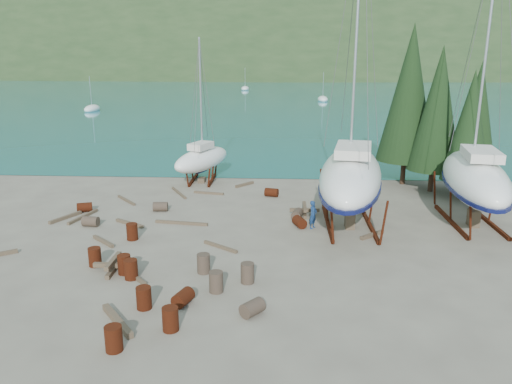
# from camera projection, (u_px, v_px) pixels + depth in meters

# --- Properties ---
(ground) EXTENTS (600.00, 600.00, 0.00)m
(ground) POSITION_uv_depth(u_px,v_px,m) (240.00, 253.00, 24.41)
(ground) COLOR #645B4E
(ground) RESTS_ON ground
(bay_water) EXTENTS (700.00, 700.00, 0.00)m
(bay_water) POSITION_uv_depth(u_px,v_px,m) (281.00, 68.00, 327.31)
(bay_water) COLOR #1A7583
(bay_water) RESTS_ON ground
(far_hill) EXTENTS (800.00, 360.00, 110.00)m
(far_hill) POSITION_uv_depth(u_px,v_px,m) (281.00, 67.00, 332.11)
(far_hill) COLOR #23371B
(far_hill) RESTS_ON ground
(far_house_left) EXTENTS (6.60, 5.60, 5.60)m
(far_house_left) POSITION_uv_depth(u_px,v_px,m) (136.00, 69.00, 209.43)
(far_house_left) COLOR beige
(far_house_left) RESTS_ON ground
(far_house_center) EXTENTS (6.60, 5.60, 5.60)m
(far_house_center) POSITION_uv_depth(u_px,v_px,m) (231.00, 69.00, 207.36)
(far_house_center) COLOR beige
(far_house_center) RESTS_ON ground
(far_house_right) EXTENTS (6.60, 5.60, 5.60)m
(far_house_right) POSITION_uv_depth(u_px,v_px,m) (352.00, 69.00, 204.76)
(far_house_right) COLOR beige
(far_house_right) RESTS_ON ground
(cypress_near_right) EXTENTS (3.60, 3.60, 10.00)m
(cypress_near_right) POSITION_uv_depth(u_px,v_px,m) (438.00, 109.00, 33.74)
(cypress_near_right) COLOR black
(cypress_near_right) RESTS_ON ground
(cypress_mid_right) EXTENTS (3.06, 3.06, 8.50)m
(cypress_mid_right) POSITION_uv_depth(u_px,v_px,m) (470.00, 126.00, 31.97)
(cypress_mid_right) COLOR black
(cypress_mid_right) RESTS_ON ground
(cypress_back_left) EXTENTS (4.14, 4.14, 11.50)m
(cypress_back_left) POSITION_uv_depth(u_px,v_px,m) (409.00, 93.00, 35.50)
(cypress_back_left) COLOR black
(cypress_back_left) RESTS_ON ground
(cypress_far_right) EXTENTS (3.24, 3.24, 9.00)m
(cypress_far_right) POSITION_uv_depth(u_px,v_px,m) (477.00, 116.00, 34.70)
(cypress_far_right) COLOR black
(cypress_far_right) RESTS_ON ground
(moored_boat_left) EXTENTS (2.00, 5.00, 6.05)m
(moored_boat_left) POSITION_uv_depth(u_px,v_px,m) (92.00, 109.00, 83.55)
(moored_boat_left) COLOR white
(moored_boat_left) RESTS_ON ground
(moored_boat_mid) EXTENTS (2.00, 5.00, 6.05)m
(moored_boat_mid) POSITION_uv_depth(u_px,v_px,m) (323.00, 99.00, 100.71)
(moored_boat_mid) COLOR white
(moored_boat_mid) RESTS_ON ground
(moored_boat_far) EXTENTS (2.00, 5.00, 6.05)m
(moored_boat_far) POSITION_uv_depth(u_px,v_px,m) (245.00, 89.00, 130.49)
(moored_boat_far) COLOR white
(moored_boat_far) RESTS_ON ground
(large_sailboat_near) EXTENTS (5.21, 11.81, 17.98)m
(large_sailboat_near) POSITION_uv_depth(u_px,v_px,m) (351.00, 175.00, 27.69)
(large_sailboat_near) COLOR white
(large_sailboat_near) RESTS_ON ground
(large_sailboat_far) EXTENTS (4.60, 10.83, 16.60)m
(large_sailboat_far) POSITION_uv_depth(u_px,v_px,m) (475.00, 177.00, 27.98)
(large_sailboat_far) COLOR white
(large_sailboat_far) RESTS_ON ground
(small_sailboat_shore) EXTENTS (4.51, 6.87, 10.54)m
(small_sailboat_shore) POSITION_uv_depth(u_px,v_px,m) (202.00, 159.00, 37.59)
(small_sailboat_shore) COLOR white
(small_sailboat_shore) RESTS_ON ground
(worker) EXTENTS (0.63, 0.69, 1.58)m
(worker) POSITION_uv_depth(u_px,v_px,m) (313.00, 215.00, 27.68)
(worker) COLOR navy
(worker) RESTS_ON ground
(drum_0) EXTENTS (0.58, 0.58, 0.88)m
(drum_0) POSITION_uv_depth(u_px,v_px,m) (95.00, 257.00, 22.84)
(drum_0) COLOR #55210E
(drum_0) RESTS_ON ground
(drum_1) EXTENTS (1.01, 1.05, 0.58)m
(drum_1) POSITION_uv_depth(u_px,v_px,m) (252.00, 308.00, 18.58)
(drum_1) COLOR #2D2823
(drum_1) RESTS_ON ground
(drum_2) EXTENTS (1.02, 0.84, 0.58)m
(drum_2) POSITION_uv_depth(u_px,v_px,m) (85.00, 207.00, 30.68)
(drum_2) COLOR #55210E
(drum_2) RESTS_ON ground
(drum_3) EXTENTS (0.58, 0.58, 0.88)m
(drum_3) POSITION_uv_depth(u_px,v_px,m) (114.00, 339.00, 16.32)
(drum_3) COLOR #55210E
(drum_3) RESTS_ON ground
(drum_4) EXTENTS (1.00, 0.79, 0.58)m
(drum_4) POSITION_uv_depth(u_px,v_px,m) (272.00, 192.00, 33.94)
(drum_4) COLOR #55210E
(drum_4) RESTS_ON ground
(drum_5) EXTENTS (0.58, 0.58, 0.88)m
(drum_5) POSITION_uv_depth(u_px,v_px,m) (247.00, 273.00, 21.18)
(drum_5) COLOR #2D2823
(drum_5) RESTS_ON ground
(drum_6) EXTENTS (0.86, 1.03, 0.58)m
(drum_6) POSITION_uv_depth(u_px,v_px,m) (300.00, 222.00, 28.01)
(drum_6) COLOR #55210E
(drum_6) RESTS_ON ground
(drum_7) EXTENTS (0.58, 0.58, 0.88)m
(drum_7) POSITION_uv_depth(u_px,v_px,m) (170.00, 319.00, 17.52)
(drum_7) COLOR #55210E
(drum_7) RESTS_ON ground
(drum_8) EXTENTS (0.58, 0.58, 0.88)m
(drum_8) POSITION_uv_depth(u_px,v_px,m) (132.00, 232.00, 26.06)
(drum_8) COLOR #55210E
(drum_8) RESTS_ON ground
(drum_9) EXTENTS (0.93, 0.67, 0.58)m
(drum_9) POSITION_uv_depth(u_px,v_px,m) (160.00, 207.00, 30.82)
(drum_9) COLOR #2D2823
(drum_9) RESTS_ON ground
(drum_10) EXTENTS (0.58, 0.58, 0.88)m
(drum_10) POSITION_uv_depth(u_px,v_px,m) (144.00, 298.00, 19.03)
(drum_10) COLOR #55210E
(drum_10) RESTS_ON ground
(drum_11) EXTENTS (0.78, 0.99, 0.58)m
(drum_11) POSITION_uv_depth(u_px,v_px,m) (297.00, 214.00, 29.35)
(drum_11) COLOR #2D2823
(drum_11) RESTS_ON ground
(drum_12) EXTENTS (0.85, 1.03, 0.58)m
(drum_12) POSITION_uv_depth(u_px,v_px,m) (183.00, 298.00, 19.36)
(drum_12) COLOR #55210E
(drum_12) RESTS_ON ground
(drum_13) EXTENTS (0.58, 0.58, 0.88)m
(drum_13) POSITION_uv_depth(u_px,v_px,m) (124.00, 264.00, 22.03)
(drum_13) COLOR #55210E
(drum_13) RESTS_ON ground
(drum_14) EXTENTS (0.58, 0.58, 0.88)m
(drum_14) POSITION_uv_depth(u_px,v_px,m) (131.00, 269.00, 21.53)
(drum_14) COLOR #55210E
(drum_14) RESTS_ON ground
(drum_15) EXTENTS (0.93, 0.66, 0.58)m
(drum_15) POSITION_uv_depth(u_px,v_px,m) (91.00, 221.00, 28.11)
(drum_15) COLOR #2D2823
(drum_15) RESTS_ON ground
(drum_16) EXTENTS (0.58, 0.58, 0.88)m
(drum_16) POSITION_uv_depth(u_px,v_px,m) (204.00, 264.00, 22.13)
(drum_16) COLOR #2D2823
(drum_16) RESTS_ON ground
(drum_17) EXTENTS (0.58, 0.58, 0.88)m
(drum_17) POSITION_uv_depth(u_px,v_px,m) (216.00, 282.00, 20.36)
(drum_17) COLOR #2D2823
(drum_17) RESTS_ON ground
(timber_0) EXTENTS (1.56, 2.66, 0.14)m
(timber_0) POSITION_uv_depth(u_px,v_px,m) (179.00, 193.00, 34.65)
(timber_0) COLOR brown
(timber_0) RESTS_ON ground
(timber_1) EXTENTS (1.44, 1.29, 0.19)m
(timber_1) POSITION_uv_depth(u_px,v_px,m) (372.00, 235.00, 26.58)
(timber_1) COLOR brown
(timber_1) RESTS_ON ground
(timber_2) EXTENTS (1.18, 2.15, 0.19)m
(timber_2) POSITION_uv_depth(u_px,v_px,m) (65.00, 217.00, 29.41)
(timber_2) COLOR brown
(timber_2) RESTS_ON ground
(timber_3) EXTENTS (2.29, 2.55, 0.15)m
(timber_3) POSITION_uv_depth(u_px,v_px,m) (128.00, 271.00, 22.19)
(timber_3) COLOR brown
(timber_3) RESTS_ON ground
(timber_4) EXTENTS (1.93, 1.27, 0.17)m
(timber_4) POSITION_uv_depth(u_px,v_px,m) (130.00, 223.00, 28.42)
(timber_4) COLOR brown
(timber_4) RESTS_ON ground
(timber_6) EXTENTS (1.30, 1.47, 0.19)m
(timber_6) POSITION_uv_depth(u_px,v_px,m) (245.00, 184.00, 36.75)
(timber_6) COLOR brown
(timber_6) RESTS_ON ground
(timber_9) EXTENTS (2.15, 0.58, 0.15)m
(timber_9) POSITION_uv_depth(u_px,v_px,m) (209.00, 193.00, 34.59)
(timber_9) COLOR brown
(timber_9) RESTS_ON ground
(timber_10) EXTENTS (3.09, 0.59, 0.16)m
(timber_10) POSITION_uv_depth(u_px,v_px,m) (181.00, 223.00, 28.50)
(timber_10) COLOR brown
(timber_10) RESTS_ON ground
(timber_11) EXTENTS (1.87, 1.42, 0.15)m
(timber_11) POSITION_uv_depth(u_px,v_px,m) (220.00, 247.00, 25.02)
(timber_11) COLOR brown
(timber_11) RESTS_ON ground
(timber_12) EXTENTS (1.56, 1.47, 0.17)m
(timber_12) POSITION_uv_depth(u_px,v_px,m) (103.00, 241.00, 25.72)
(timber_12) COLOR brown
(timber_12) RESTS_ON ground
(timber_15) EXTENTS (1.75, 1.99, 0.15)m
(timber_15) POSITION_uv_depth(u_px,v_px,m) (126.00, 200.00, 32.91)
(timber_15) COLOR brown
(timber_15) RESTS_ON ground
(timber_16) EXTENTS (1.76, 2.14, 0.23)m
(timber_16) POSITION_uv_depth(u_px,v_px,m) (117.00, 321.00, 18.05)
(timber_16) COLOR brown
(timber_16) RESTS_ON ground
(timber_17) EXTENTS (0.86, 2.69, 0.16)m
(timber_17) POSITION_uv_depth(u_px,v_px,m) (83.00, 217.00, 29.57)
(timber_17) COLOR brown
(timber_17) RESTS_ON ground
(timber_pile_fore) EXTENTS (1.80, 1.80, 0.60)m
(timber_pile_fore) POSITION_uv_depth(u_px,v_px,m) (113.00, 265.00, 22.29)
(timber_pile_fore) COLOR brown
(timber_pile_fore) RESTS_ON ground
(timber_pile_aft) EXTENTS (1.80, 1.80, 0.60)m
(timber_pile_aft) POSITION_uv_depth(u_px,v_px,m) (305.00, 210.00, 30.11)
(timber_pile_aft) COLOR brown
(timber_pile_aft) RESTS_ON ground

